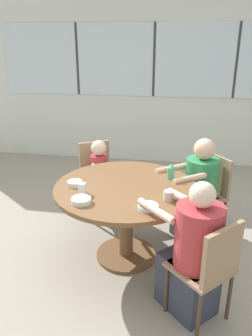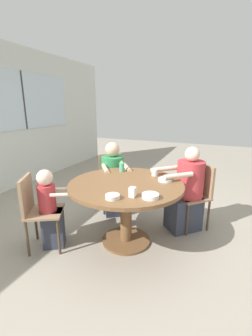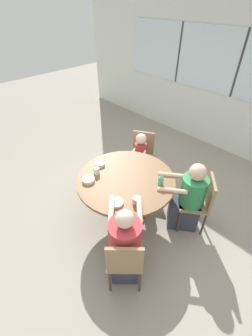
# 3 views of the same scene
# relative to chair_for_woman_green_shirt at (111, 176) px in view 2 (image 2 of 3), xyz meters

# --- Properties ---
(ground_plane) EXTENTS (16.00, 16.00, 0.00)m
(ground_plane) POSITION_rel_chair_for_woman_green_shirt_xyz_m (-0.84, -0.62, -0.54)
(ground_plane) COLOR gray
(dining_table) EXTENTS (1.35, 1.35, 0.78)m
(dining_table) POSITION_rel_chair_for_woman_green_shirt_xyz_m (-0.84, -0.62, 0.08)
(dining_table) COLOR brown
(dining_table) RESTS_ON ground_plane
(chair_for_woman_green_shirt) EXTENTS (0.56, 0.56, 0.89)m
(chair_for_woman_green_shirt) POSITION_rel_chair_for_woman_green_shirt_xyz_m (0.00, 0.00, 0.00)
(chair_for_woman_green_shirt) COLOR #937556
(chair_for_woman_green_shirt) RESTS_ON ground_plane
(chair_for_man_blue_shirt) EXTENTS (0.57, 0.57, 0.89)m
(chair_for_man_blue_shirt) POSITION_rel_chair_for_woman_green_shirt_xyz_m (-0.10, -1.36, 0.00)
(chair_for_man_blue_shirt) COLOR #937556
(chair_for_man_blue_shirt) RESTS_ON ground_plane
(chair_for_toddler) EXTENTS (0.55, 0.55, 0.89)m
(chair_for_toddler) POSITION_rel_chair_for_woman_green_shirt_xyz_m (-1.35, 0.28, 0.00)
(chair_for_toddler) COLOR #937556
(chair_for_toddler) RESTS_ON ground_plane
(person_woman_green_shirt) EXTENTS (0.70, 0.64, 1.11)m
(person_woman_green_shirt) POSITION_rel_chair_for_woman_green_shirt_xyz_m (-0.14, -0.10, -0.04)
(person_woman_green_shirt) COLOR #333847
(person_woman_green_shirt) RESTS_ON ground_plane
(person_man_blue_shirt) EXTENTS (0.70, 0.70, 1.14)m
(person_man_blue_shirt) POSITION_rel_chair_for_woman_green_shirt_xyz_m (-0.22, -1.24, -0.03)
(person_man_blue_shirt) COLOR #333847
(person_man_blue_shirt) RESTS_ON ground_plane
(person_toddler) EXTENTS (0.35, 0.41, 0.97)m
(person_toddler) POSITION_rel_chair_for_woman_green_shirt_xyz_m (-1.28, 0.15, -0.07)
(person_toddler) COLOR #333847
(person_toddler) RESTS_ON ground_plane
(coffee_mug) EXTENTS (0.09, 0.09, 0.09)m
(coffee_mug) POSITION_rel_chair_for_woman_green_shirt_xyz_m (-0.43, -0.85, 0.29)
(coffee_mug) COLOR beige
(coffee_mug) RESTS_ON dining_table
(sippy_cup) EXTENTS (0.07, 0.07, 0.16)m
(sippy_cup) POSITION_rel_chair_for_woman_green_shirt_xyz_m (-0.43, -0.39, 0.32)
(sippy_cup) COLOR #4CA57F
(sippy_cup) RESTS_ON dining_table
(milk_carton_small) EXTENTS (0.06, 0.06, 0.10)m
(milk_carton_small) POSITION_rel_chair_for_woman_green_shirt_xyz_m (-1.19, -0.85, 0.29)
(milk_carton_small) COLOR silver
(milk_carton_small) RESTS_ON dining_table
(bowl_white_shallow) EXTENTS (0.17, 0.17, 0.03)m
(bowl_white_shallow) POSITION_rel_chair_for_woman_green_shirt_xyz_m (-0.59, -1.03, 0.26)
(bowl_white_shallow) COLOR silver
(bowl_white_shallow) RESTS_ON dining_table
(bowl_cereal) EXTENTS (0.14, 0.14, 0.04)m
(bowl_cereal) POSITION_rel_chair_for_woman_green_shirt_xyz_m (-1.31, -0.69, 0.26)
(bowl_cereal) COLOR silver
(bowl_cereal) RESTS_ON dining_table
(bowl_fruit) EXTENTS (0.17, 0.17, 0.04)m
(bowl_fruit) POSITION_rel_chair_for_woman_green_shirt_xyz_m (-1.15, -1.02, 0.26)
(bowl_fruit) COLOR white
(bowl_fruit) RESTS_ON dining_table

